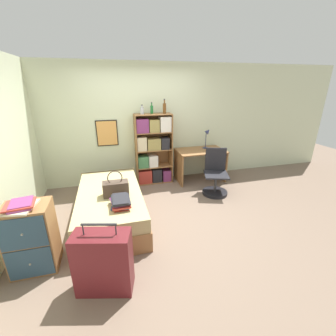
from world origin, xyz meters
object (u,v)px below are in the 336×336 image
object	(u,v)px
desk	(200,160)
desk_lamp	(207,135)
bed	(111,205)
bottle_clear	(164,108)
suitcase	(104,262)
bottle_green	(142,111)
handbag	(116,188)
magazine_pile_on_dresser	(20,206)
dresser	(32,238)
desk_chair	(215,180)
book_stack_on_bed	(120,202)
bookcase	(153,150)
bottle_brown	(152,109)

from	to	relation	value
desk	desk_lamp	distance (m)	0.60
bed	bottle_clear	bearing A→B (deg)	45.96
suitcase	bottle_green	world-z (taller)	bottle_green
bed	handbag	world-z (taller)	handbag
bed	magazine_pile_on_dresser	world-z (taller)	magazine_pile_on_dresser
dresser	desk_chair	bearing A→B (deg)	22.97
bottle_green	desk_lamp	world-z (taller)	bottle_green
book_stack_on_bed	bottle_clear	world-z (taller)	bottle_clear
magazine_pile_on_dresser	bottle_clear	size ratio (longest dim) A/B	1.31
bed	bottle_clear	xyz separation A→B (m)	(1.27, 1.31, 1.42)
magazine_pile_on_dresser	desk_chair	distance (m)	3.39
handbag	desk_chair	world-z (taller)	desk_chair
book_stack_on_bed	bookcase	world-z (taller)	bookcase
bed	dresser	world-z (taller)	dresser
handbag	suitcase	distance (m)	1.30
handbag	bottle_green	size ratio (longest dim) A/B	2.15
suitcase	desk_chair	bearing A→B (deg)	39.73
handbag	bottle_green	xyz separation A→B (m)	(0.69, 1.50, 1.00)
bed	bookcase	size ratio (longest dim) A/B	1.26
bottle_brown	bottle_clear	bearing A→B (deg)	-10.59
dresser	desk_lamp	xyz separation A→B (m)	(3.21, 2.14, 0.63)
bottle_brown	bottle_green	bearing A→B (deg)	-170.74
bed	suitcase	xyz separation A→B (m)	(-0.10, -1.42, 0.11)
desk	dresser	bearing A→B (deg)	-146.07
handbag	desk_chair	distance (m)	2.13
suitcase	desk_chair	xyz separation A→B (m)	(2.23, 1.85, -0.07)
dresser	desk_chair	world-z (taller)	desk_chair
handbag	dresser	size ratio (longest dim) A/B	0.48
handbag	suitcase	size ratio (longest dim) A/B	0.48
book_stack_on_bed	bottle_brown	distance (m)	2.35
suitcase	desk	size ratio (longest dim) A/B	0.77
bottle_clear	desk_chair	bearing A→B (deg)	-46.01
desk	desk_chair	size ratio (longest dim) A/B	1.18
bottle_brown	desk_chair	world-z (taller)	bottle_brown
bookcase	magazine_pile_on_dresser	bearing A→B (deg)	-131.11
suitcase	dresser	world-z (taller)	dresser
bed	bookcase	bearing A→B (deg)	53.17
desk_chair	bottle_brown	bearing A→B (deg)	140.15
desk	desk_lamp	bearing A→B (deg)	31.21
bottle_green	bottle_brown	distance (m)	0.21
desk_chair	bottle_green	bearing A→B (deg)	145.94
bottle_clear	dresser	bearing A→B (deg)	-135.26
bottle_clear	desk_chair	size ratio (longest dim) A/B	0.32
suitcase	bottle_brown	size ratio (longest dim) A/B	3.63
dresser	bookcase	distance (m)	2.93
bottle_brown	desk_lamp	bearing A→B (deg)	-3.69
bottle_green	bottle_brown	world-z (taller)	bottle_brown
suitcase	bottle_brown	distance (m)	3.26
handbag	magazine_pile_on_dresser	distance (m)	1.30
bookcase	desk	bearing A→B (deg)	-8.56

